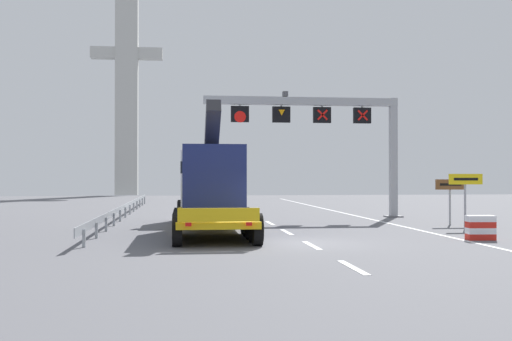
# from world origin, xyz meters

# --- Properties ---
(ground) EXTENTS (112.00, 112.00, 0.00)m
(ground) POSITION_xyz_m (0.00, 0.00, 0.00)
(ground) COLOR #5B5B60
(lane_markings) EXTENTS (0.20, 64.36, 0.01)m
(lane_markings) POSITION_xyz_m (0.32, 24.88, 0.01)
(lane_markings) COLOR silver
(lane_markings) RESTS_ON ground
(edge_line_right) EXTENTS (0.20, 63.00, 0.01)m
(edge_line_right) POSITION_xyz_m (6.20, 12.00, 0.01)
(edge_line_right) COLOR silver
(edge_line_right) RESTS_ON ground
(overhead_lane_gantry) EXTENTS (11.40, 0.90, 7.16)m
(overhead_lane_gantry) POSITION_xyz_m (4.12, 13.26, 5.54)
(overhead_lane_gantry) COLOR #9EA0A5
(overhead_lane_gantry) RESTS_ON ground
(heavy_haul_truck_yellow) EXTENTS (3.03, 14.06, 5.30)m
(heavy_haul_truck_yellow) POSITION_xyz_m (-2.85, 6.74, 1.99)
(heavy_haul_truck_yellow) COLOR yellow
(heavy_haul_truck_yellow) RESTS_ON ground
(exit_sign_yellow) EXTENTS (1.58, 0.15, 2.46)m
(exit_sign_yellow) POSITION_xyz_m (8.62, 5.17, 1.88)
(exit_sign_yellow) COLOR #9EA0A5
(exit_sign_yellow) RESTS_ON ground
(tourist_info_sign_brown) EXTENTS (1.50, 0.15, 2.21)m
(tourist_info_sign_brown) POSITION_xyz_m (8.86, 7.31, 1.68)
(tourist_info_sign_brown) COLOR #9EA0A5
(tourist_info_sign_brown) RESTS_ON ground
(crash_barrier_striped) EXTENTS (1.03, 0.57, 0.90)m
(crash_barrier_striped) POSITION_xyz_m (6.90, 0.30, 0.45)
(crash_barrier_striped) COLOR red
(crash_barrier_striped) RESTS_ON ground
(guardrail_left) EXTENTS (0.13, 36.09, 0.76)m
(guardrail_left) POSITION_xyz_m (-7.32, 16.04, 0.56)
(guardrail_left) COLOR #999EA3
(guardrail_left) RESTS_ON ground
(bridge_pylon_distant) EXTENTS (9.00, 2.00, 29.04)m
(bridge_pylon_distant) POSITION_xyz_m (-11.10, 59.03, 14.90)
(bridge_pylon_distant) COLOR #B7B7B2
(bridge_pylon_distant) RESTS_ON ground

